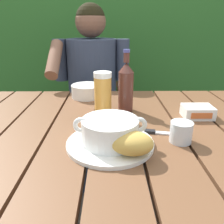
# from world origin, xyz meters

# --- Properties ---
(dining_table) EXTENTS (1.37, 1.00, 0.73)m
(dining_table) POSITION_xyz_m (-0.00, 0.00, 0.65)
(dining_table) COLOR brown
(dining_table) RESTS_ON ground_plane
(hedge_backdrop) EXTENTS (3.22, 0.77, 2.22)m
(hedge_backdrop) POSITION_xyz_m (-0.08, 1.59, 0.88)
(hedge_backdrop) COLOR #295D23
(hedge_backdrop) RESTS_ON ground_plane
(chair_near_diner) EXTENTS (0.42, 0.42, 0.93)m
(chair_near_diner) POSITION_xyz_m (-0.13, 0.93, 0.47)
(chair_near_diner) COLOR brown
(chair_near_diner) RESTS_ON ground_plane
(person_eating) EXTENTS (0.48, 0.47, 1.20)m
(person_eating) POSITION_xyz_m (-0.13, 0.74, 0.71)
(person_eating) COLOR #313A4E
(person_eating) RESTS_ON ground_plane
(serving_plate) EXTENTS (0.27, 0.27, 0.01)m
(serving_plate) POSITION_xyz_m (-0.01, -0.10, 0.74)
(serving_plate) COLOR white
(serving_plate) RESTS_ON dining_table
(soup_bowl) EXTENTS (0.22, 0.17, 0.08)m
(soup_bowl) POSITION_xyz_m (-0.01, -0.10, 0.78)
(soup_bowl) COLOR white
(soup_bowl) RESTS_ON serving_plate
(bread_roll) EXTENTS (0.14, 0.11, 0.06)m
(bread_roll) POSITION_xyz_m (0.04, -0.17, 0.78)
(bread_roll) COLOR gold
(bread_roll) RESTS_ON serving_plate
(beer_glass) EXTENTS (0.07, 0.07, 0.18)m
(beer_glass) POSITION_xyz_m (-0.04, 0.15, 0.82)
(beer_glass) COLOR gold
(beer_glass) RESTS_ON dining_table
(beer_bottle) EXTENTS (0.06, 0.06, 0.26)m
(beer_bottle) POSITION_xyz_m (0.05, 0.20, 0.84)
(beer_bottle) COLOR #532B22
(beer_bottle) RESTS_ON dining_table
(water_glass_small) EXTENTS (0.07, 0.07, 0.07)m
(water_glass_small) POSITION_xyz_m (0.21, -0.09, 0.77)
(water_glass_small) COLOR silver
(water_glass_small) RESTS_ON dining_table
(butter_tub) EXTENTS (0.12, 0.09, 0.05)m
(butter_tub) POSITION_xyz_m (0.34, 0.12, 0.76)
(butter_tub) COLOR white
(butter_tub) RESTS_ON dining_table
(table_knife) EXTENTS (0.16, 0.05, 0.01)m
(table_knife) POSITION_xyz_m (0.14, -0.03, 0.74)
(table_knife) COLOR silver
(table_knife) RESTS_ON dining_table
(diner_bowl) EXTENTS (0.16, 0.16, 0.06)m
(diner_bowl) POSITION_xyz_m (-0.13, 0.39, 0.76)
(diner_bowl) COLOR white
(diner_bowl) RESTS_ON dining_table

